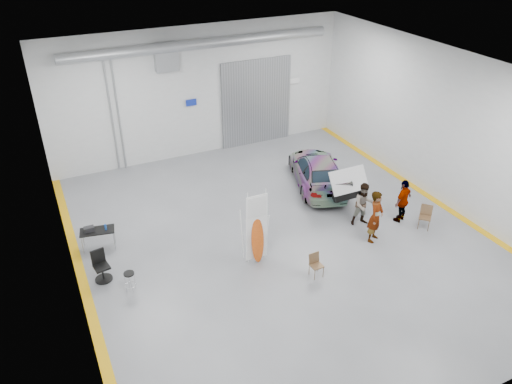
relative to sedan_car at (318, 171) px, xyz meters
name	(u,v)px	position (x,y,z in m)	size (l,w,h in m)	color
ground	(281,237)	(-3.21, -2.78, -0.67)	(16.00, 16.00, 0.00)	slate
room_shell	(261,109)	(-2.98, -0.56, 3.40)	(14.02, 16.18, 6.01)	#BBBDC0
sedan_car	(318,171)	(0.00, 0.00, 0.00)	(1.90, 4.65, 1.35)	silver
person_a	(376,216)	(-0.32, -4.32, 0.31)	(0.71, 0.47, 1.96)	#977052
person_b	(364,204)	(-0.07, -3.30, 0.18)	(0.83, 0.64, 1.71)	#44647D
person_c	(403,201)	(1.39, -3.73, 0.19)	(1.00, 0.41, 1.73)	brown
surfboard_display	(257,234)	(-4.58, -3.64, 0.41)	(0.76, 0.22, 2.69)	white
folding_chair_near	(316,269)	(-3.21, -5.16, -0.43)	(0.39, 0.40, 0.79)	brown
folding_chair_far	(424,221)	(1.84, -4.49, -0.40)	(0.58, 0.67, 0.89)	brown
shop_stool	(130,282)	(-8.76, -3.30, -0.34)	(0.35, 0.35, 0.68)	black
work_table	(95,231)	(-9.29, -0.60, 0.05)	(1.24, 0.79, 0.94)	gray
office_chair	(102,267)	(-9.43, -2.36, -0.22)	(0.55, 0.56, 1.04)	black
trunk_lid	(348,177)	(0.00, -2.08, 0.69)	(1.57, 0.96, 0.04)	silver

